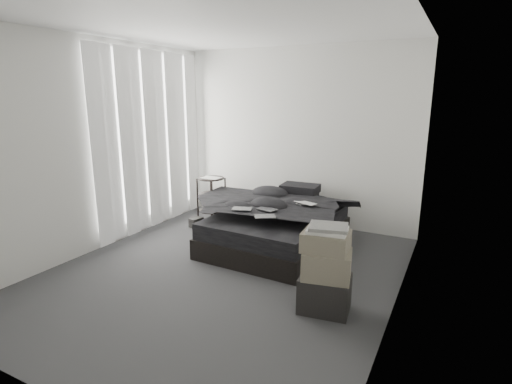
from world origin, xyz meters
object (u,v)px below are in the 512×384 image
at_px(side_stand, 212,201).
at_px(box_lower, 325,293).
at_px(bed, 276,237).
at_px(laptop, 303,199).

xyz_separation_m(side_stand, box_lower, (2.30, -1.61, -0.19)).
relative_size(bed, box_lower, 4.11).
bearing_deg(box_lower, laptop, 119.17).
relative_size(bed, side_stand, 2.57).
xyz_separation_m(bed, side_stand, (-1.24, 0.36, 0.23)).
bearing_deg(laptop, bed, -154.50).
relative_size(laptop, side_stand, 0.41).
height_order(side_stand, box_lower, side_stand).
xyz_separation_m(laptop, box_lower, (0.72, -1.28, -0.50)).
xyz_separation_m(bed, box_lower, (1.06, -1.25, 0.04)).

